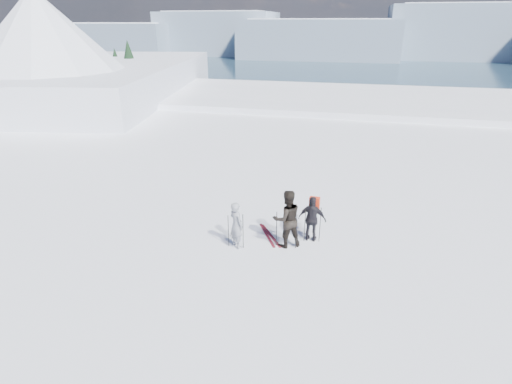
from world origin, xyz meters
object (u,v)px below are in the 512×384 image
Objects in this scene: skier_grey at (236,225)px; skier_dark at (287,219)px; skier_pack at (312,219)px; skis_loose at (269,235)px.

skier_grey is 0.81× the size of skier_dark.
skier_grey is at bearing 27.92° from skier_pack.
skis_loose is (0.91, 0.95, -0.79)m from skier_grey.
skis_loose is at bearing 7.10° from skier_pack.
skier_grey is 1.67m from skier_dark.
skier_pack is 1.66m from skis_loose.
skier_pack is 1.05× the size of skis_loose.
skier_dark reaches higher than skier_pack.
skier_pack is at bearing -117.53° from skier_grey.
skier_dark reaches higher than skier_grey.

